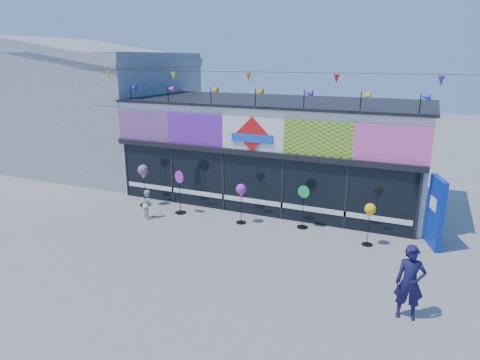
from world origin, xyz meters
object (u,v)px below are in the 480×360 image
Objects in this scene: spinner_4 at (370,212)px; child at (148,204)px; blue_sign at (435,213)px; spinner_2 at (241,192)px; spinner_1 at (180,191)px; adult_man at (410,283)px; spinner_3 at (303,206)px; spinner_0 at (143,173)px.

child is at bearing -174.18° from spinner_4.
spinner_2 is (-6.32, -0.66, 0.05)m from blue_sign.
spinner_1 is 1.56× the size of child.
child is at bearing 171.08° from blue_sign.
blue_sign is at bearing 22.06° from spinner_4.
spinner_2 is at bearing 0.19° from spinner_1.
blue_sign reaches higher than child.
spinner_4 reaches higher than child.
spinner_1 reaches higher than spinner_2.
spinner_3 is at bearing 124.47° from adult_man.
adult_man reaches higher than spinner_1.
blue_sign is 9.87m from child.
blue_sign is at bearing 5.95° from spinner_2.
spinner_1 is 1.29m from child.
adult_man is (3.68, -4.29, 0.07)m from spinner_3.
blue_sign reaches higher than spinner_3.
spinner_1 is at bearing 149.38° from adult_man.
blue_sign is 6.36m from spinner_2.
child is at bearing -133.81° from spinner_1.
blue_sign is at bearing -132.60° from child.
spinner_4 is 1.30× the size of child.
spinner_3 is at bearing -127.81° from child.
spinner_3 is at bearing 164.52° from blue_sign.
blue_sign is 1.32× the size of spinner_0.
blue_sign reaches higher than spinner_1.
adult_man is 1.65× the size of child.
adult_man is at bearing -21.47° from spinner_0.
spinner_0 is 1.10× the size of spinner_3.
spinner_1 is 1.14× the size of spinner_2.
spinner_0 is at bearing 164.54° from blue_sign.
spinner_4 is at bearing -175.97° from blue_sign.
spinner_0 reaches higher than child.
adult_man reaches higher than spinner_2.
spinner_1 is 1.09× the size of spinner_3.
spinner_0 is 0.96× the size of adult_man.
spinner_0 is 1.58× the size of child.
spinner_1 is (-8.87, -0.67, -0.23)m from blue_sign.
spinner_0 reaches higher than spinner_1.
spinner_1 is 4.72m from spinner_3.
blue_sign is 2.02m from spinner_4.
spinner_1 reaches higher than spinner_4.
spinner_3 reaches higher than spinner_2.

